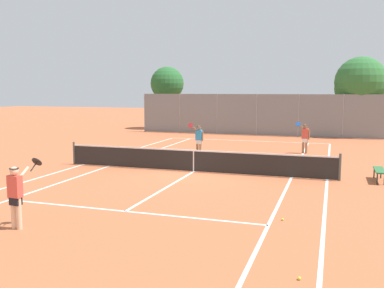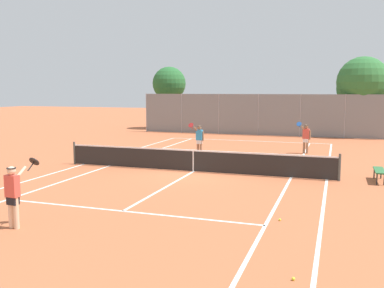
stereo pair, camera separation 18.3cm
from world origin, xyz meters
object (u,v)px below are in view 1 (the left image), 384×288
at_px(tree_behind_left, 168,85).
at_px(loose_tennis_ball_1, 283,219).
at_px(player_far_right, 305,137).
at_px(tree_behind_right, 359,84).
at_px(loose_tennis_ball_0, 299,278).
at_px(tennis_net, 194,160).
at_px(player_near_side, 16,193).
at_px(player_far_left, 199,138).
at_px(courtside_bench, 379,171).

bearing_deg(tree_behind_left, loose_tennis_ball_1, -62.32).
relative_size(player_far_right, loose_tennis_ball_1, 26.88).
xyz_separation_m(player_far_right, tree_behind_right, (3.17, 10.37, 3.03)).
bearing_deg(loose_tennis_ball_1, loose_tennis_ball_0, -78.93).
distance_m(tennis_net, player_near_side, 8.87).
xyz_separation_m(tennis_net, tree_behind_right, (7.36, 17.42, 3.44)).
xyz_separation_m(tennis_net, loose_tennis_ball_1, (4.44, -5.87, -0.48)).
distance_m(player_near_side, tree_behind_left, 28.77).
height_order(player_far_left, loose_tennis_ball_1, player_far_left).
relative_size(courtside_bench, tree_behind_right, 0.25).
bearing_deg(player_near_side, tree_behind_right, 70.47).
bearing_deg(courtside_bench, tree_behind_right, 90.13).
bearing_deg(courtside_bench, tree_behind_left, 130.63).
xyz_separation_m(player_near_side, player_far_left, (0.70, 13.18, 0.00)).
relative_size(tennis_net, tree_behind_left, 2.15).
distance_m(player_far_right, loose_tennis_ball_0, 16.57).
relative_size(player_far_left, player_far_right, 1.00).
relative_size(tennis_net, player_near_side, 6.76).
bearing_deg(loose_tennis_ball_1, player_far_left, 118.41).
relative_size(player_near_side, player_far_left, 1.00).
relative_size(player_far_left, loose_tennis_ball_0, 26.88).
height_order(courtside_bench, tree_behind_left, tree_behind_left).
relative_size(player_near_side, loose_tennis_ball_0, 26.88).
relative_size(player_far_right, courtside_bench, 1.18).
height_order(player_near_side, player_far_left, same).
relative_size(loose_tennis_ball_0, tree_behind_left, 0.01).
bearing_deg(player_far_left, tree_behind_right, 56.46).
bearing_deg(tennis_net, tree_behind_left, 114.40).
xyz_separation_m(player_far_right, loose_tennis_ball_0, (0.95, -16.51, -0.89)).
xyz_separation_m(player_near_side, tree_behind_right, (9.25, 26.08, 3.03)).
height_order(tennis_net, tree_behind_left, tree_behind_left).
relative_size(player_near_side, loose_tennis_ball_1, 26.88).
height_order(player_far_right, loose_tennis_ball_0, player_far_right).
xyz_separation_m(loose_tennis_ball_0, courtside_bench, (2.26, 9.85, 0.38)).
bearing_deg(loose_tennis_ball_0, player_far_left, 114.33).
xyz_separation_m(player_near_side, tree_behind_left, (-6.79, 27.79, 3.05)).
height_order(player_near_side, tree_behind_left, tree_behind_left).
bearing_deg(tree_behind_right, courtside_bench, -89.87).
height_order(loose_tennis_ball_1, courtside_bench, courtside_bench).
relative_size(courtside_bench, tree_behind_left, 0.27).
height_order(tennis_net, loose_tennis_ball_0, tennis_net).
bearing_deg(player_far_right, player_near_side, -111.15).
bearing_deg(tennis_net, courtside_bench, 3.05).
relative_size(tennis_net, tree_behind_right, 2.01).
bearing_deg(tennis_net, tree_behind_right, 67.10).
bearing_deg(tree_behind_left, tennis_net, -65.60).
xyz_separation_m(courtside_bench, tree_behind_right, (-0.04, 17.03, 3.54)).
bearing_deg(player_far_left, player_near_side, -93.05).
relative_size(player_far_left, loose_tennis_ball_1, 26.88).
bearing_deg(player_far_left, tree_behind_left, 117.16).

